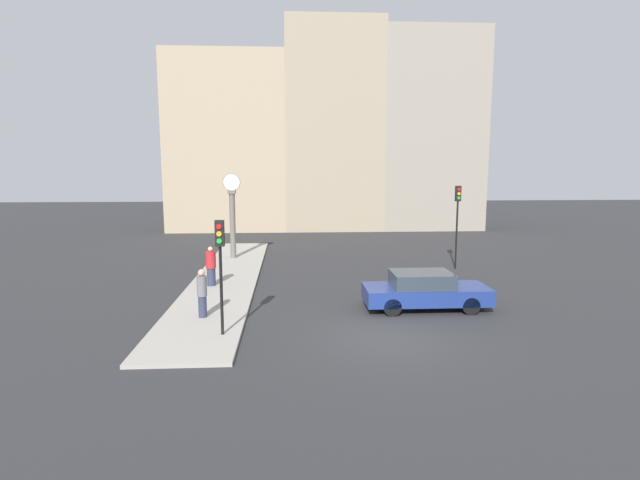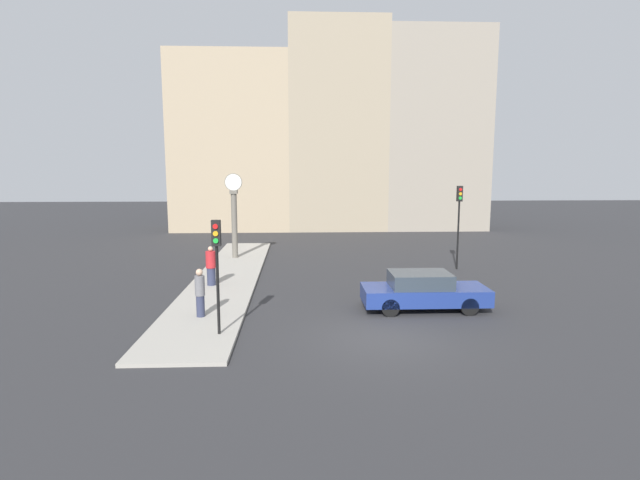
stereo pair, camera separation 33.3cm
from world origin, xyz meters
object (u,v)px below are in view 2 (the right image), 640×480
object	(u,v)px
street_clock	(234,216)
pedestrian_red_top	(211,266)
traffic_light_far	(459,210)
traffic_light_near	(217,253)
sedan_car	(423,291)
pedestrian_grey_jacket	(200,293)

from	to	relation	value
street_clock	pedestrian_red_top	xyz separation A→B (m)	(-0.19, -6.50, -1.49)
traffic_light_far	pedestrian_red_top	xyz separation A→B (m)	(-11.62, -3.38, -2.03)
traffic_light_near	street_clock	distance (m)	12.84
sedan_car	traffic_light_far	size ratio (longest dim) A/B	1.07
sedan_car	traffic_light_far	xyz separation A→B (m)	(3.46, 6.99, 2.27)
traffic_light_far	street_clock	bearing A→B (deg)	164.75
street_clock	traffic_light_far	bearing A→B (deg)	-15.25
pedestrian_red_top	sedan_car	bearing A→B (deg)	-23.84
sedan_car	traffic_light_far	world-z (taller)	traffic_light_far
traffic_light_near	traffic_light_far	bearing A→B (deg)	43.15
street_clock	pedestrian_grey_jacket	xyz separation A→B (m)	(0.22, -10.99, -1.48)
traffic_light_near	street_clock	bearing A→B (deg)	94.96
pedestrian_grey_jacket	traffic_light_near	bearing A→B (deg)	-63.60
pedestrian_grey_jacket	traffic_light_far	bearing A→B (deg)	35.10
traffic_light_far	pedestrian_grey_jacket	size ratio (longest dim) A/B	2.56
sedan_car	traffic_light_near	world-z (taller)	traffic_light_near
street_clock	traffic_light_near	bearing A→B (deg)	-85.04
sedan_car	pedestrian_grey_jacket	distance (m)	7.80
street_clock	pedestrian_red_top	world-z (taller)	street_clock
street_clock	pedestrian_grey_jacket	size ratio (longest dim) A/B	2.84
pedestrian_red_top	pedestrian_grey_jacket	xyz separation A→B (m)	(0.41, -4.50, 0.01)
traffic_light_far	pedestrian_red_top	world-z (taller)	traffic_light_far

